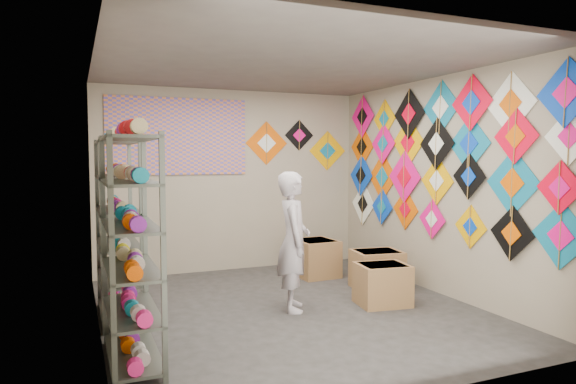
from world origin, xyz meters
name	(u,v)px	position (x,y,z in m)	size (l,w,h in m)	color
ground	(290,310)	(0.00, 0.00, 0.00)	(4.50, 4.50, 0.00)	#2E2B28
room_walls	(290,163)	(0.00, 0.00, 1.64)	(4.50, 4.50, 4.50)	tan
shelf_rack_front	(131,250)	(-1.78, -0.85, 0.95)	(0.40, 1.10, 1.90)	#4C5147
shelf_rack_back	(118,229)	(-1.78, 0.45, 0.95)	(0.40, 1.10, 1.90)	#4C5147
string_spools	(124,228)	(-1.78, -0.20, 1.05)	(0.12, 2.36, 0.12)	#FC2079
kite_wall_display	(434,159)	(1.98, 0.05, 1.68)	(0.05, 4.28, 2.03)	#0D759A
back_wall_kites	(297,144)	(1.06, 2.24, 1.90)	(1.70, 0.02, 0.80)	#F05900
poster	(178,136)	(-0.80, 2.23, 2.00)	(2.00, 0.01, 1.10)	#5C51B1
shopkeeper	(293,241)	(0.04, -0.01, 0.77)	(0.53, 0.65, 1.55)	beige
carton_a	(382,284)	(1.06, -0.23, 0.24)	(0.57, 0.47, 0.47)	#976642
carton_b	(377,270)	(1.40, 0.42, 0.25)	(0.60, 0.49, 0.49)	#976642
carton_c	(315,258)	(0.96, 1.35, 0.26)	(0.54, 0.60, 0.52)	#976642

